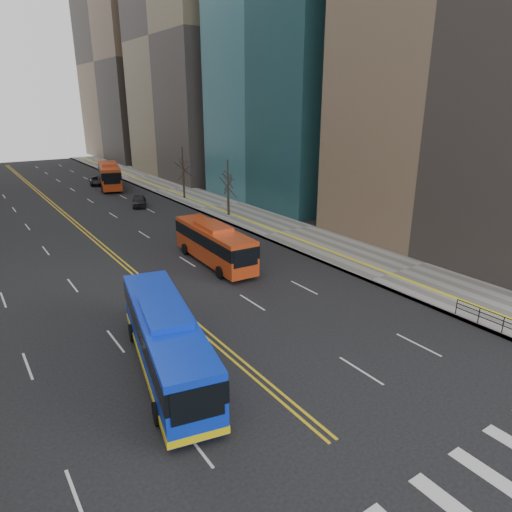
% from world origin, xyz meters
% --- Properties ---
extents(sidewalk_right, '(7.00, 130.00, 0.15)m').
position_xyz_m(sidewalk_right, '(17.50, 45.00, 0.07)').
color(sidewalk_right, slate).
rests_on(sidewalk_right, ground).
extents(centerline, '(0.55, 100.00, 0.01)m').
position_xyz_m(centerline, '(0.00, 55.00, 0.01)').
color(centerline, gold).
rests_on(centerline, ground).
extents(office_towers, '(83.00, 134.00, 58.00)m').
position_xyz_m(office_towers, '(0.12, 68.51, 23.92)').
color(office_towers, gray).
rests_on(office_towers, ground).
extents(pedestrian_railing, '(0.06, 6.06, 1.02)m').
position_xyz_m(pedestrian_railing, '(14.30, 6.00, 0.82)').
color(pedestrian_railing, black).
rests_on(pedestrian_railing, sidewalk_right).
extents(street_trees, '(35.20, 47.20, 7.60)m').
position_xyz_m(street_trees, '(-7.18, 34.55, 4.87)').
color(street_trees, black).
rests_on(street_trees, ground).
extents(blue_bus, '(5.00, 12.27, 3.49)m').
position_xyz_m(blue_bus, '(-3.42, 13.51, 1.83)').
color(blue_bus, '#0D31D1').
rests_on(blue_bus, ground).
extents(red_bus_near, '(3.08, 10.70, 3.37)m').
position_xyz_m(red_bus_near, '(6.46, 26.36, 1.88)').
color(red_bus_near, '#BB3A14').
rests_on(red_bus_near, ground).
extents(red_bus_far, '(5.62, 12.46, 3.83)m').
position_xyz_m(red_bus_far, '(10.22, 66.64, 2.12)').
color(red_bus_far, '#BB3A14').
rests_on(red_bus_far, ground).
extents(car_dark_mid, '(3.07, 4.54, 1.43)m').
position_xyz_m(car_dark_mid, '(9.08, 50.91, 0.72)').
color(car_dark_mid, black).
rests_on(car_dark_mid, ground).
extents(car_dark_far, '(3.24, 5.19, 1.34)m').
position_xyz_m(car_dark_far, '(9.14, 70.22, 0.67)').
color(car_dark_far, black).
rests_on(car_dark_far, ground).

